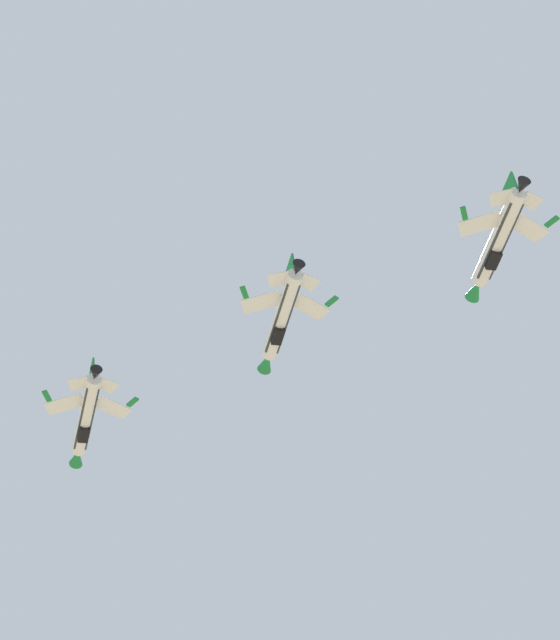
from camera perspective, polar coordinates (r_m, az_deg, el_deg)
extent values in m
cylinder|color=silver|center=(165.19, -7.49, -3.68)|extent=(7.24, 11.35, 1.70)
cube|color=#2D3338|center=(164.89, -7.48, -3.80)|extent=(6.13, 9.56, 0.57)
cone|color=#197A38|center=(170.54, -7.83, -5.26)|extent=(2.52, 2.86, 1.56)
cone|color=black|center=(160.27, -7.14, -2.09)|extent=(1.96, 2.06, 1.36)
ellipsoid|color=#192333|center=(167.57, -7.62, -4.11)|extent=(2.61, 3.40, 1.23)
cube|color=black|center=(166.27, -7.59, -4.37)|extent=(2.10, 2.50, 0.97)
cube|color=silver|center=(163.57, -8.31, -3.23)|extent=(4.21, 1.95, 0.71)
cube|color=#197A38|center=(162.53, -8.99, -2.91)|extent=(0.60, 1.60, 0.31)
cube|color=silver|center=(164.22, -6.50, -3.37)|extent=(3.89, 4.55, 0.71)
cube|color=#197A38|center=(163.72, -5.71, -3.17)|extent=(1.65, 1.37, 0.31)
cube|color=silver|center=(161.28, -7.77, -2.44)|extent=(2.38, 1.94, 0.43)
cube|color=silver|center=(161.67, -6.69, -2.53)|extent=(2.71, 2.78, 0.43)
cube|color=#197A38|center=(162.91, -7.26, -2.09)|extent=(1.70, 2.53, 2.60)
cylinder|color=silver|center=(155.47, 0.07, 0.17)|extent=(7.24, 11.35, 1.70)
cube|color=#2D3338|center=(155.14, 0.09, 0.05)|extent=(6.13, 9.56, 0.55)
cone|color=#197A38|center=(160.34, -0.52, -1.63)|extent=(2.52, 2.86, 1.56)
cone|color=black|center=(151.05, 0.67, 1.98)|extent=(1.96, 2.06, 1.36)
ellipsoid|color=#192333|center=(157.69, -0.18, -0.34)|extent=(2.60, 3.39, 1.21)
cube|color=black|center=(156.36, -0.08, -0.59)|extent=(2.09, 2.50, 0.95)
cube|color=silver|center=(153.67, -0.72, 0.70)|extent=(4.22, 1.95, 0.64)
cube|color=#197A38|center=(152.47, -1.39, 1.07)|extent=(0.60, 1.60, 0.30)
cube|color=silver|center=(154.92, 1.16, 0.51)|extent=(3.90, 4.55, 0.64)
cube|color=#197A38|center=(154.73, 2.01, 0.73)|extent=(1.65, 1.36, 0.30)
cube|color=silver|center=(151.75, -0.03, 1.59)|extent=(2.39, 1.94, 0.39)
cube|color=silver|center=(152.49, 1.07, 1.47)|extent=(2.71, 2.78, 0.39)
cube|color=#197A38|center=(153.62, 0.42, 1.91)|extent=(1.66, 2.51, 2.61)
cylinder|color=silver|center=(149.45, 8.43, 3.14)|extent=(7.24, 11.35, 1.70)
cube|color=#2D3338|center=(149.12, 8.48, 3.02)|extent=(6.14, 9.56, 0.60)
cone|color=#197A38|center=(153.77, 7.56, 1.18)|extent=(2.52, 2.86, 1.56)
cone|color=black|center=(145.57, 9.31, 5.10)|extent=(1.96, 2.06, 1.36)
ellipsoid|color=#192333|center=(151.47, 8.05, 2.57)|extent=(2.63, 3.41, 1.24)
cube|color=black|center=(150.17, 8.24, 2.33)|extent=(2.11, 2.51, 0.99)
cube|color=silver|center=(147.36, 7.73, 3.71)|extent=(4.21, 1.95, 0.79)
cube|color=#197A38|center=(145.92, 7.11, 4.11)|extent=(0.61, 1.60, 0.32)
cube|color=silver|center=(149.44, 9.57, 3.52)|extent=(3.89, 4.54, 0.79)
cube|color=#197A38|center=(149.68, 10.45, 3.76)|extent=(1.66, 1.37, 0.32)
cube|color=silver|center=(145.89, 8.54, 4.68)|extent=(2.38, 1.94, 0.47)
cube|color=silver|center=(147.12, 9.63, 4.55)|extent=(2.71, 2.78, 0.47)
cube|color=#197A38|center=(147.98, 8.88, 4.98)|extent=(1.74, 2.55, 2.60)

